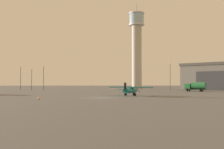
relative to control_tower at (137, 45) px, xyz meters
The scene contains 9 objects.
ground_plane 77.93m from the control_tower, 103.88° to the right, with size 400.00×400.00×0.00m, color #60605E.
control_tower is the anchor object (origin of this frame).
airplane_teal 70.65m from the control_tower, 99.86° to the right, with size 9.00×7.19×2.78m.
truck_fuel_tanker_green 45.96m from the control_tower, 72.83° to the right, with size 6.31×5.56×2.88m.
light_post_west 49.46m from the control_tower, 155.82° to the right, with size 0.44×0.44×8.11m.
light_post_east 52.96m from the control_tower, 157.68° to the right, with size 0.44×0.44×8.87m.
light_post_north 34.02m from the control_tower, 76.65° to the right, with size 0.44×0.44×9.69m.
light_post_centre 47.01m from the control_tower, 147.53° to the right, with size 0.44×0.44×8.93m.
traffic_cone_near_left 85.65m from the control_tower, 109.96° to the right, with size 0.36×0.36×0.57m.
Camera 1 is at (-0.99, -51.36, 2.80)m, focal length 44.08 mm.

